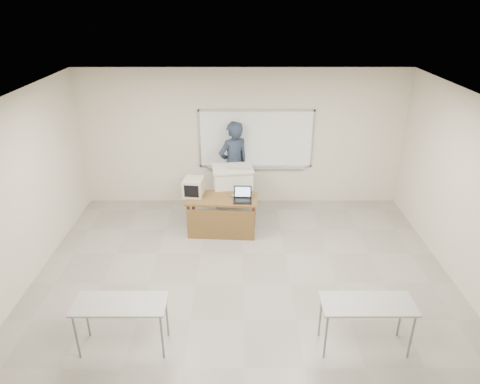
{
  "coord_description": "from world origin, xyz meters",
  "views": [
    {
      "loc": [
        -0.05,
        -4.88,
        4.35
      ],
      "look_at": [
        -0.05,
        2.2,
        1.05
      ],
      "focal_mm": 32.0,
      "sensor_mm": 36.0,
      "label": 1
    }
  ],
  "objects_px": {
    "mouse": "(233,196)",
    "presenter": "(233,165)",
    "whiteboard": "(256,140)",
    "laptop": "(243,198)",
    "podium": "(233,193)",
    "crt_monitor": "(194,187)",
    "keyboard": "(240,169)",
    "instructor_desk": "(222,210)"
  },
  "relations": [
    {
      "from": "mouse",
      "to": "presenter",
      "type": "relative_size",
      "value": 0.05
    },
    {
      "from": "whiteboard",
      "to": "laptop",
      "type": "relative_size",
      "value": 7.24
    },
    {
      "from": "laptop",
      "to": "mouse",
      "type": "relative_size",
      "value": 3.7
    },
    {
      "from": "podium",
      "to": "mouse",
      "type": "height_order",
      "value": "podium"
    },
    {
      "from": "crt_monitor",
      "to": "keyboard",
      "type": "distance_m",
      "value": 0.99
    },
    {
      "from": "whiteboard",
      "to": "keyboard",
      "type": "xyz_separation_m",
      "value": [
        -0.35,
        -0.91,
        -0.32
      ]
    },
    {
      "from": "presenter",
      "to": "laptop",
      "type": "bearing_deg",
      "value": 67.68
    },
    {
      "from": "podium",
      "to": "whiteboard",
      "type": "bearing_deg",
      "value": 49.87
    },
    {
      "from": "crt_monitor",
      "to": "laptop",
      "type": "xyz_separation_m",
      "value": [
        0.95,
        -0.25,
        -0.11
      ]
    },
    {
      "from": "instructor_desk",
      "to": "laptop",
      "type": "distance_m",
      "value": 0.49
    },
    {
      "from": "presenter",
      "to": "keyboard",
      "type": "bearing_deg",
      "value": 70.43
    },
    {
      "from": "podium",
      "to": "keyboard",
      "type": "height_order",
      "value": "keyboard"
    },
    {
      "from": "whiteboard",
      "to": "presenter",
      "type": "height_order",
      "value": "whiteboard"
    },
    {
      "from": "instructor_desk",
      "to": "laptop",
      "type": "xyz_separation_m",
      "value": [
        0.4,
        -0.01,
        0.27
      ]
    },
    {
      "from": "crt_monitor",
      "to": "keyboard",
      "type": "bearing_deg",
      "value": 27.64
    },
    {
      "from": "whiteboard",
      "to": "podium",
      "type": "bearing_deg",
      "value": -122.45
    },
    {
      "from": "mouse",
      "to": "presenter",
      "type": "height_order",
      "value": "presenter"
    },
    {
      "from": "whiteboard",
      "to": "keyboard",
      "type": "relative_size",
      "value": 5.56
    },
    {
      "from": "instructor_desk",
      "to": "keyboard",
      "type": "bearing_deg",
      "value": 62.04
    },
    {
      "from": "crt_monitor",
      "to": "podium",
      "type": "bearing_deg",
      "value": 38.47
    },
    {
      "from": "instructor_desk",
      "to": "laptop",
      "type": "height_order",
      "value": "laptop"
    },
    {
      "from": "instructor_desk",
      "to": "mouse",
      "type": "bearing_deg",
      "value": 39.86
    },
    {
      "from": "crt_monitor",
      "to": "presenter",
      "type": "relative_size",
      "value": 0.22
    },
    {
      "from": "instructor_desk",
      "to": "crt_monitor",
      "type": "relative_size",
      "value": 3.24
    },
    {
      "from": "keyboard",
      "to": "whiteboard",
      "type": "bearing_deg",
      "value": 75.09
    },
    {
      "from": "instructor_desk",
      "to": "laptop",
      "type": "bearing_deg",
      "value": 1.69
    },
    {
      "from": "instructor_desk",
      "to": "podium",
      "type": "bearing_deg",
      "value": 77.37
    },
    {
      "from": "crt_monitor",
      "to": "presenter",
      "type": "distance_m",
      "value": 1.3
    },
    {
      "from": "mouse",
      "to": "instructor_desk",
      "type": "bearing_deg",
      "value": -137.94
    },
    {
      "from": "laptop",
      "to": "keyboard",
      "type": "relative_size",
      "value": 0.77
    },
    {
      "from": "whiteboard",
      "to": "laptop",
      "type": "bearing_deg",
      "value": -101.37
    },
    {
      "from": "podium",
      "to": "presenter",
      "type": "relative_size",
      "value": 0.59
    },
    {
      "from": "crt_monitor",
      "to": "keyboard",
      "type": "height_order",
      "value": "keyboard"
    },
    {
      "from": "laptop",
      "to": "presenter",
      "type": "distance_m",
      "value": 1.32
    },
    {
      "from": "mouse",
      "to": "presenter",
      "type": "bearing_deg",
      "value": 96.07
    },
    {
      "from": "laptop",
      "to": "keyboard",
      "type": "height_order",
      "value": "keyboard"
    },
    {
      "from": "keyboard",
      "to": "presenter",
      "type": "bearing_deg",
      "value": 107.24
    },
    {
      "from": "whiteboard",
      "to": "mouse",
      "type": "xyz_separation_m",
      "value": [
        -0.48,
        -1.32,
        -0.71
      ]
    },
    {
      "from": "whiteboard",
      "to": "instructor_desk",
      "type": "distance_m",
      "value": 1.89
    },
    {
      "from": "instructor_desk",
      "to": "podium",
      "type": "distance_m",
      "value": 0.72
    },
    {
      "from": "whiteboard",
      "to": "mouse",
      "type": "relative_size",
      "value": 26.78
    },
    {
      "from": "instructor_desk",
      "to": "presenter",
      "type": "height_order",
      "value": "presenter"
    }
  ]
}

